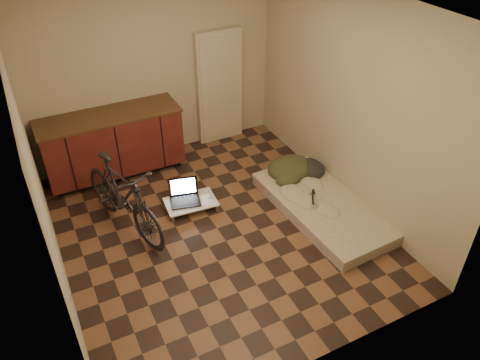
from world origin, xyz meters
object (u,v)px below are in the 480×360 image
futon (322,207)px  laptop (185,196)px  bicycle (122,194)px  lap_desk (191,202)px

futon → laptop: (-1.48, 0.88, 0.07)m
laptop → futon: bearing=-16.8°
futon → bicycle: bearing=157.6°
bicycle → laptop: size_ratio=3.68×
bicycle → lap_desk: bearing=-16.4°
bicycle → futon: 2.42m
bicycle → laptop: bicycle is taller
bicycle → lap_desk: size_ratio=2.38×
bicycle → futon: size_ratio=0.81×
bicycle → lap_desk: 0.92m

